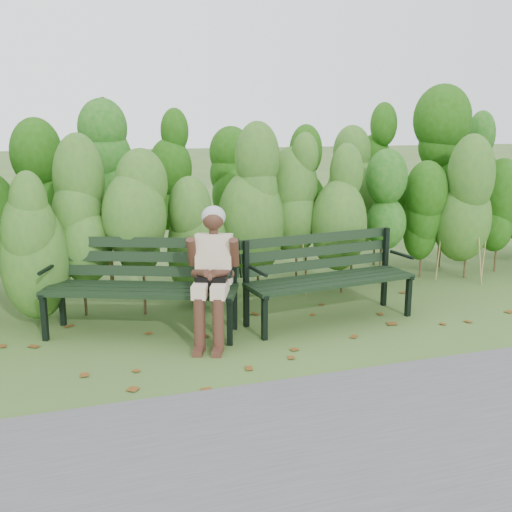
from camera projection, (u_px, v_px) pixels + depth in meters
name	position (u px, v px, depth m)	size (l,w,h in m)	color
ground	(267.00, 339.00, 5.79)	(80.00, 80.00, 0.00)	#3E5628
footpath	(383.00, 457.00, 3.75)	(60.00, 2.50, 0.01)	#474749
hedge_band	(217.00, 189.00, 7.24)	(11.04, 1.67, 2.42)	#47381E
leaf_litter	(309.00, 335.00, 5.89)	(6.06, 2.17, 0.01)	brown
bench_left	(143.00, 278.00, 5.89)	(1.95, 1.26, 0.93)	black
bench_right	(326.00, 270.00, 6.28)	(1.85, 0.79, 0.90)	black
seated_woman	(212.00, 266.00, 5.62)	(0.58, 0.78, 1.28)	beige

